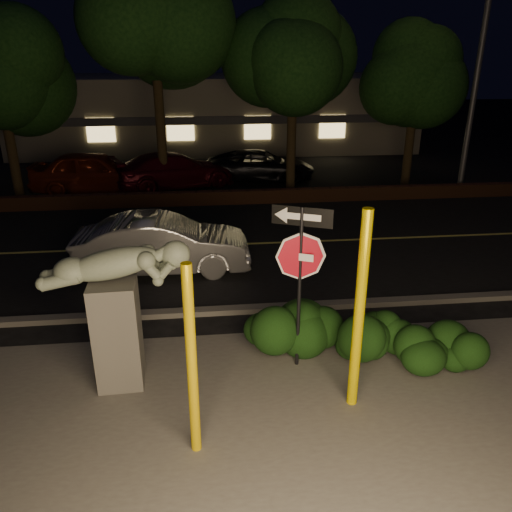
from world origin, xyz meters
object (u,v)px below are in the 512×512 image
Objects in this scene: sculpture at (117,301)px; streetlight at (481,10)px; yellow_pole_left at (192,364)px; parked_car_red at (95,172)px; silver_sedan at (162,244)px; yellow_pole_right at (359,314)px; signpost at (301,257)px; parked_car_dark at (261,165)px; parked_car_darkred at (174,170)px.

sculpture is 16.95m from streetlight.
yellow_pole_left is 0.58× the size of parked_car_red.
sculpture is 0.22× the size of streetlight.
parked_car_red reaches higher than silver_sedan.
parked_car_red is (-6.40, 13.86, -0.78)m from yellow_pole_right.
yellow_pole_right is 1.39m from signpost.
yellow_pole_left is 0.60× the size of parked_car_dark.
yellow_pole_left reaches higher than parked_car_red.
yellow_pole_right is (2.44, 0.73, 0.19)m from yellow_pole_left.
parked_car_red is at bearing 105.21° from yellow_pole_left.
parked_car_darkred reaches higher than parked_car_dark.
streetlight is at bearing 42.53° from sculpture.
parked_car_darkred is 1.07× the size of parked_car_dark.
yellow_pole_left is 2.07m from sculpture.
sculpture is at bearing -143.12° from streetlight.
streetlight is at bearing 76.67° from signpost.
silver_sedan is 0.93× the size of parked_car_dark.
yellow_pole_left is 2.65m from signpost.
yellow_pole_right is at bearing -35.53° from signpost.
parked_car_dark is at bearing -20.51° from silver_sedan.
streetlight is 15.47m from parked_car_red.
yellow_pole_left is at bearing -163.37° from yellow_pole_right.
signpost reaches higher than sculpture.
signpost is at bearing -178.70° from parked_car_dark.
parked_car_darkred reaches higher than silver_sedan.
parked_car_dark is at bearing -96.73° from parked_car_darkred.
silver_sedan is (0.37, 4.66, -0.81)m from sculpture.
sculpture reaches higher than parked_car_darkred.
streetlight is 9.99m from parked_car_dark.
parked_car_dark is (3.68, 1.00, -0.08)m from parked_car_darkred.
yellow_pole_left reaches higher than parked_car_darkred.
silver_sedan is at bearing 83.29° from sculpture.
streetlight reaches higher than sculpture.
yellow_pole_left is at bearing -57.26° from sculpture.
parked_car_darkred is at bearing 86.43° from sculpture.
yellow_pole_right is 0.64× the size of parked_car_darkred.
signpost is 14.81m from streetlight.
yellow_pole_right is 15.47m from streetlight.
parked_car_darkred is (-2.64, 13.12, -1.34)m from signpost.
parked_car_red is (-14.28, 1.50, -5.76)m from streetlight.
parked_car_red is at bearing 138.22° from signpost.
yellow_pole_left is 0.56× the size of parked_car_darkred.
parked_car_dark is at bearing -76.92° from parked_car_red.
yellow_pole_right is at bearing 171.17° from parked_car_darkred.
streetlight is (10.32, 13.08, 5.17)m from yellow_pole_left.
parked_car_red is (-3.15, 8.22, 0.11)m from silver_sedan.
yellow_pole_left is 2.55m from yellow_pole_right.
parked_car_darkred is (0.32, 13.28, -0.80)m from sculpture.
streetlight is at bearing 51.74° from yellow_pole_left.
yellow_pole_right is at bearing -17.16° from sculpture.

